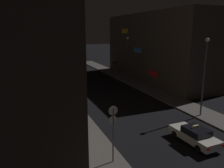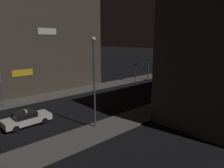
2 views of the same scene
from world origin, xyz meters
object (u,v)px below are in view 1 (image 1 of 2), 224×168
(traffic_light_right_kerb, at_px, (114,66))
(sign_pole_left, at_px, (113,128))
(traffic_light_left_kerb, at_px, (66,71))
(traffic_light_overhead, at_px, (72,64))
(street_lamp_near_block, at_px, (205,70))
(taxi, at_px, (195,135))
(street_lamp_far_block, at_px, (127,54))

(traffic_light_right_kerb, distance_m, sign_pole_left, 28.84)
(traffic_light_left_kerb, xyz_separation_m, sign_pole_left, (-1.15, -23.13, -0.09))
(traffic_light_left_kerb, relative_size, traffic_light_right_kerb, 1.11)
(traffic_light_overhead, xyz_separation_m, traffic_light_left_kerb, (-1.91, -3.82, -0.64))
(traffic_light_left_kerb, relative_size, street_lamp_near_block, 0.47)
(taxi, bearing_deg, street_lamp_near_block, 42.77)
(traffic_light_overhead, relative_size, street_lamp_far_block, 0.58)
(traffic_light_overhead, distance_m, traffic_light_left_kerb, 4.32)
(sign_pole_left, xyz_separation_m, street_lamp_near_block, (12.28, 4.75, 2.52))
(street_lamp_far_block, bearing_deg, taxi, -101.83)
(traffic_light_overhead, distance_m, street_lamp_near_block, 24.11)
(taxi, bearing_deg, traffic_light_overhead, 99.12)
(street_lamp_near_block, bearing_deg, taxi, -137.23)
(traffic_light_overhead, bearing_deg, street_lamp_far_block, -24.25)
(traffic_light_right_kerb, xyz_separation_m, street_lamp_far_block, (0.93, -3.70, 2.67))
(street_lamp_far_block, bearing_deg, traffic_light_overhead, 155.75)
(taxi, distance_m, traffic_light_overhead, 27.23)
(traffic_light_overhead, distance_m, traffic_light_right_kerb, 8.17)
(street_lamp_near_block, bearing_deg, traffic_light_left_kerb, 121.19)
(sign_pole_left, bearing_deg, street_lamp_far_block, 62.11)
(traffic_light_overhead, relative_size, street_lamp_near_block, 0.56)
(street_lamp_far_block, bearing_deg, street_lamp_near_block, -89.46)
(traffic_light_overhead, bearing_deg, sign_pole_left, -96.48)
(taxi, xyz_separation_m, traffic_light_right_kerb, (3.82, 26.38, 1.78))
(traffic_light_right_kerb, bearing_deg, traffic_light_overhead, 177.36)
(taxi, bearing_deg, street_lamp_far_block, 78.17)
(traffic_light_right_kerb, bearing_deg, street_lamp_far_block, -75.93)
(traffic_light_right_kerb, relative_size, street_lamp_far_block, 0.44)
(taxi, distance_m, traffic_light_left_kerb, 23.85)
(street_lamp_far_block, bearing_deg, traffic_light_left_kerb, 178.67)
(street_lamp_near_block, distance_m, street_lamp_far_block, 18.13)
(sign_pole_left, bearing_deg, traffic_light_left_kerb, 87.14)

